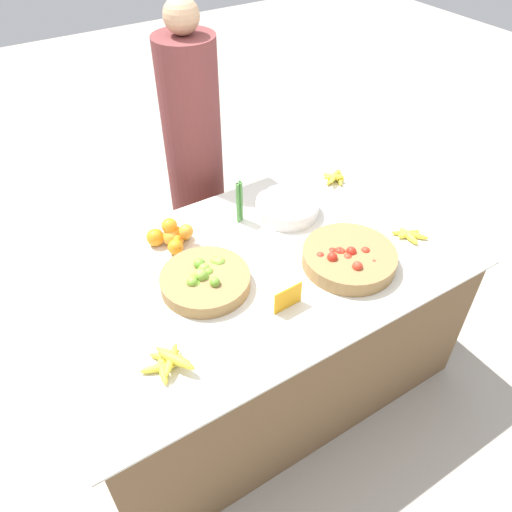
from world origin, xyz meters
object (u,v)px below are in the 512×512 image
at_px(lime_bowl, 205,280).
at_px(vendor_person, 196,170).
at_px(metal_bowl, 287,207).
at_px(tomato_basket, 349,258).
at_px(price_sign, 288,298).

bearing_deg(lime_bowl, vendor_person, 65.50).
bearing_deg(vendor_person, lime_bowl, -114.50).
bearing_deg(lime_bowl, metal_bowl, 22.04).
bearing_deg(vendor_person, tomato_basket, -79.06).
bearing_deg(price_sign, tomato_basket, 8.22).
relative_size(lime_bowl, price_sign, 2.82).
bearing_deg(metal_bowl, lime_bowl, -157.96).
bearing_deg(price_sign, lime_bowl, 125.53).
relative_size(lime_bowl, vendor_person, 0.22).
bearing_deg(tomato_basket, metal_bowl, 91.77).
distance_m(lime_bowl, vendor_person, 0.93).
xyz_separation_m(lime_bowl, price_sign, (0.22, -0.28, 0.02)).
xyz_separation_m(tomato_basket, metal_bowl, (-0.01, 0.45, -0.00)).
bearing_deg(tomato_basket, vendor_person, 100.94).
height_order(lime_bowl, price_sign, price_sign).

